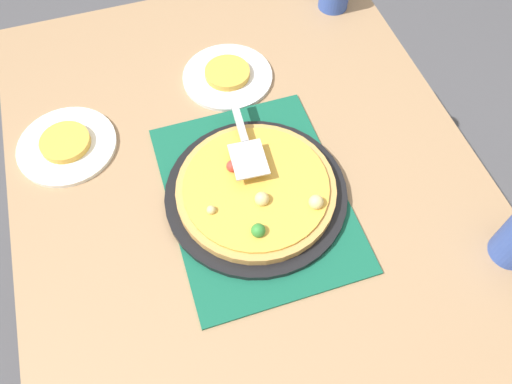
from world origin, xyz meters
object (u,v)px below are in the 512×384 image
at_px(served_slice_right, 227,73).
at_px(pizza_server, 245,141).
at_px(pizza_pan, 256,194).
at_px(served_slice_left, 65,142).
at_px(pizza, 256,189).
at_px(plate_near_left, 67,146).
at_px(plate_far_right, 228,77).

bearing_deg(served_slice_right, pizza_server, -7.18).
bearing_deg(pizza_pan, pizza_server, 176.02).
xyz_separation_m(served_slice_left, served_slice_right, (-0.09, 0.40, 0.00)).
bearing_deg(served_slice_right, pizza, -6.22).
relative_size(pizza, served_slice_left, 3.00).
xyz_separation_m(pizza_pan, plate_near_left, (-0.25, -0.36, -0.01)).
distance_m(served_slice_left, pizza_server, 0.40).
xyz_separation_m(plate_far_right, served_slice_left, (0.09, -0.40, 0.01)).
height_order(pizza, pizza_server, pizza_server).
distance_m(pizza_pan, pizza, 0.02).
distance_m(plate_near_left, pizza_server, 0.41).
xyz_separation_m(pizza, plate_near_left, (-0.26, -0.36, -0.03)).
bearing_deg(pizza, pizza_pan, -168.20).
bearing_deg(served_slice_right, pizza_pan, -6.29).
xyz_separation_m(pizza, pizza_server, (-0.10, 0.01, 0.04)).
bearing_deg(served_slice_left, pizza, 54.89).
relative_size(pizza, plate_far_right, 1.50).
bearing_deg(plate_far_right, pizza, -6.22).
bearing_deg(plate_near_left, pizza_server, 67.05).
xyz_separation_m(pizza, plate_far_right, (-0.35, 0.04, -0.03)).
bearing_deg(served_slice_right, plate_near_left, -76.86).
bearing_deg(plate_near_left, served_slice_right, 103.14).
relative_size(pizza, served_slice_right, 3.00).
bearing_deg(pizza, pizza_server, 176.23).
height_order(plate_far_right, served_slice_left, served_slice_left).
xyz_separation_m(pizza_pan, served_slice_right, (-0.35, 0.04, 0.01)).
bearing_deg(pizza_pan, pizza, 11.80).
bearing_deg(plate_far_right, pizza_pan, -6.29).
xyz_separation_m(served_slice_right, pizza_server, (0.25, -0.03, 0.05)).
relative_size(pizza_pan, plate_far_right, 1.73).
bearing_deg(served_slice_left, served_slice_right, 103.14).
bearing_deg(pizza_server, pizza_pan, -3.98).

